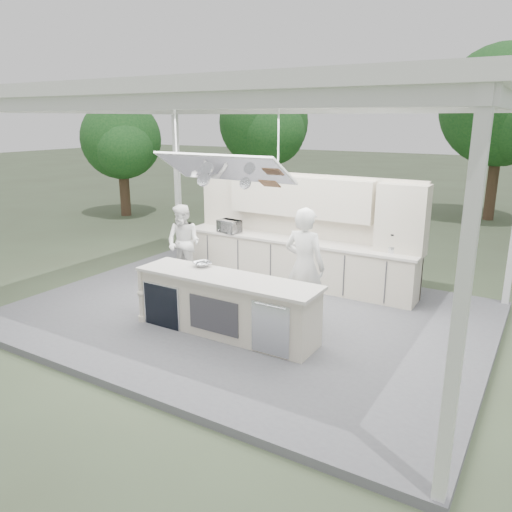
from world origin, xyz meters
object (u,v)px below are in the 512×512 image
Objects in this scene: demo_island at (225,305)px; sous_chef at (184,243)px; head_chef at (304,266)px; back_counter at (295,261)px.

sous_chef is at bearing 141.76° from demo_island.
demo_island is at bearing 52.25° from head_chef.
demo_island is 0.61× the size of back_counter.
back_counter is 2.58× the size of head_chef.
head_chef reaches higher than sous_chef.
sous_chef is at bearing -154.78° from back_counter.
back_counter is at bearing 21.84° from sous_chef.
head_chef reaches higher than back_counter.
head_chef reaches higher than demo_island.
demo_island is at bearing -41.61° from sous_chef.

